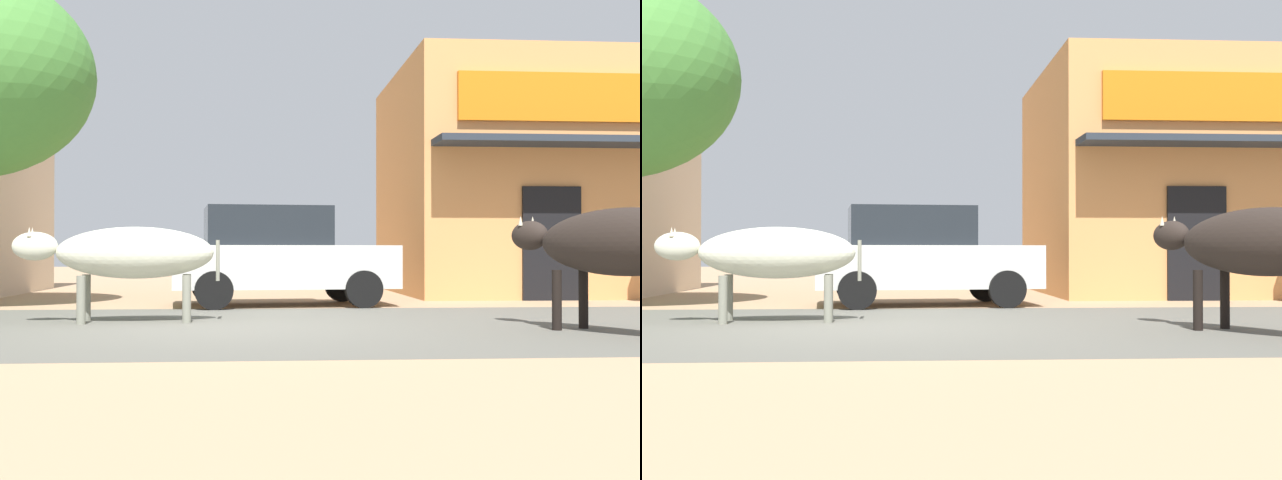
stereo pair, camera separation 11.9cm
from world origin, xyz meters
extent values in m
plane|color=tan|center=(0.00, 0.00, 0.00)|extent=(80.00, 80.00, 0.00)
cube|color=#5C5A51|center=(0.00, 0.00, 0.00)|extent=(72.00, 6.23, 0.00)
cube|color=#DA9052|center=(6.36, 7.88, 2.40)|extent=(6.11, 5.96, 4.80)
cube|color=orange|center=(6.36, 4.84, 3.75)|extent=(4.88, 0.10, 0.90)
cube|color=#262D38|center=(6.36, 4.45, 2.88)|extent=(5.86, 0.90, 0.12)
cube|color=black|center=(5.67, 4.87, 1.05)|extent=(1.10, 0.06, 2.10)
cube|color=silver|center=(0.69, 3.90, 0.65)|extent=(3.81, 2.10, 0.70)
cube|color=#1E2328|center=(0.42, 3.87, 1.32)|extent=(2.16, 1.79, 0.64)
cylinder|color=black|center=(1.79, 4.88, 0.30)|extent=(0.61, 0.24, 0.60)
cylinder|color=black|center=(1.96, 3.15, 0.30)|extent=(0.61, 0.24, 0.60)
cylinder|color=black|center=(-0.58, 4.65, 0.30)|extent=(0.61, 0.24, 0.60)
cylinder|color=black|center=(-0.40, 2.91, 0.30)|extent=(0.61, 0.24, 0.60)
ellipsoid|color=beige|center=(-1.29, 0.77, 0.88)|extent=(2.03, 0.89, 0.66)
ellipsoid|color=beige|center=(-2.53, 0.68, 0.97)|extent=(0.58, 0.32, 0.36)
cone|color=beige|center=(-2.57, 0.58, 1.15)|extent=(0.06, 0.06, 0.12)
cone|color=beige|center=(-2.58, 0.78, 1.15)|extent=(0.06, 0.06, 0.12)
cylinder|color=gray|center=(-1.91, 0.46, 0.30)|extent=(0.11, 0.11, 0.60)
cylinder|color=gray|center=(-1.95, 0.99, 0.30)|extent=(0.11, 0.11, 0.60)
cylinder|color=gray|center=(-0.63, 0.56, 0.30)|extent=(0.11, 0.11, 0.60)
cylinder|color=gray|center=(-0.67, 1.08, 0.30)|extent=(0.11, 0.11, 0.60)
cylinder|color=gray|center=(-0.25, 0.85, 0.78)|extent=(0.05, 0.05, 0.53)
ellipsoid|color=#2B221D|center=(4.18, -1.31, 1.00)|extent=(1.53, 2.34, 0.74)
ellipsoid|color=#2B221D|center=(3.58, -0.05, 1.10)|extent=(0.49, 0.63, 0.36)
cone|color=beige|center=(3.47, -0.05, 1.28)|extent=(0.06, 0.06, 0.12)
cone|color=beige|center=(3.65, 0.04, 1.28)|extent=(0.06, 0.06, 0.12)
cylinder|color=black|center=(3.66, -0.73, 0.35)|extent=(0.11, 0.11, 0.69)
cylinder|color=black|center=(4.05, -0.55, 0.35)|extent=(0.11, 0.11, 0.69)
camera|label=1|loc=(0.22, -9.92, 0.90)|focal=46.40mm
camera|label=2|loc=(0.34, -9.93, 0.90)|focal=46.40mm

